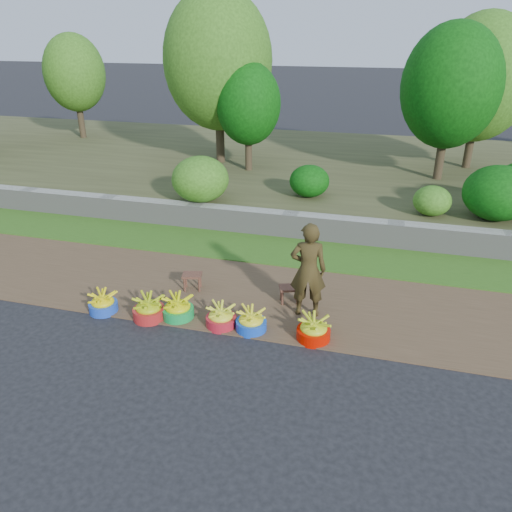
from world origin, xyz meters
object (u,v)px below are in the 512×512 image
(basin_d, at_px, (221,317))
(vendor_woman, at_px, (308,270))
(stool_right, at_px, (289,290))
(basin_b, at_px, (149,309))
(basin_e, at_px, (251,321))
(basin_f, at_px, (314,330))
(basin_c, at_px, (178,309))
(basin_a, at_px, (103,303))
(stool_left, at_px, (192,277))

(basin_d, height_order, vendor_woman, vendor_woman)
(basin_d, bearing_deg, stool_right, 48.63)
(basin_d, bearing_deg, basin_b, -175.75)
(basin_d, xyz_separation_m, stool_right, (0.86, 0.98, 0.09))
(basin_d, distance_m, stool_right, 1.31)
(basin_e, height_order, basin_f, basin_f)
(basin_c, height_order, basin_f, basin_c)
(basin_f, bearing_deg, vendor_woman, 108.50)
(basin_d, distance_m, basin_f, 1.43)
(basin_d, height_order, basin_f, basin_f)
(basin_a, xyz_separation_m, basin_c, (1.24, 0.14, 0.01))
(stool_right, distance_m, vendor_woman, 0.71)
(basin_e, xyz_separation_m, basin_f, (0.95, 0.01, 0.01))
(basin_f, distance_m, vendor_woman, 0.95)
(basin_e, xyz_separation_m, stool_right, (0.38, 0.97, 0.09))
(basin_f, bearing_deg, basin_a, -178.19)
(stool_right, bearing_deg, basin_e, -111.50)
(basin_b, bearing_deg, stool_right, 27.66)
(basin_e, relative_size, stool_right, 1.20)
(stool_left, bearing_deg, basin_d, -48.55)
(basin_b, xyz_separation_m, vendor_woman, (2.38, 0.77, 0.63))
(stool_left, bearing_deg, basin_a, -136.07)
(basin_a, relative_size, vendor_woman, 0.30)
(basin_a, relative_size, basin_b, 0.90)
(basin_f, xyz_separation_m, vendor_woman, (-0.23, 0.68, 0.63))
(basin_a, distance_m, stool_left, 1.55)
(basin_c, height_order, vendor_woman, vendor_woman)
(basin_b, relative_size, vendor_woman, 0.33)
(basin_a, height_order, basin_e, basin_e)
(basin_a, xyz_separation_m, basin_b, (0.81, 0.01, 0.02))
(basin_c, height_order, basin_e, basin_c)
(basin_a, distance_m, basin_b, 0.81)
(basin_f, bearing_deg, basin_b, -177.81)
(basin_b, height_order, basin_c, basin_b)
(basin_e, bearing_deg, stool_left, 144.12)
(basin_d, distance_m, stool_left, 1.31)
(basin_f, bearing_deg, basin_d, -179.49)
(basin_e, bearing_deg, basin_b, -176.74)
(basin_a, height_order, vendor_woman, vendor_woman)
(stool_left, distance_m, vendor_woman, 2.16)
(basin_e, relative_size, stool_left, 1.22)
(basin_b, distance_m, basin_c, 0.45)
(basin_e, bearing_deg, stool_right, 68.50)
(basin_d, xyz_separation_m, vendor_woman, (1.21, 0.69, 0.64))
(stool_left, bearing_deg, basin_c, -82.22)
(basin_b, bearing_deg, basin_c, 17.51)
(basin_c, relative_size, stool_left, 1.31)
(basin_a, height_order, basin_f, basin_f)
(basin_d, relative_size, basin_e, 1.00)
(basin_f, height_order, stool_right, basin_f)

